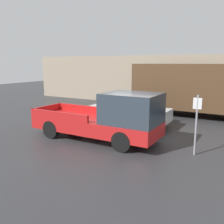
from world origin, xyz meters
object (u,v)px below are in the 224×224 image
pickup_truck (108,119)px  delivery_truck (191,88)px  car (128,110)px  parking_sign (196,122)px

pickup_truck → delivery_truck: bearing=75.9°
car → parking_sign: (4.03, -2.71, 0.40)m
delivery_truck → pickup_truck: bearing=-104.1°
car → pickup_truck: bearing=-80.9°
car → delivery_truck: 4.92m
car → parking_sign: bearing=-33.9°
car → parking_sign: 4.87m
pickup_truck → parking_sign: bearing=3.0°
pickup_truck → delivery_truck: delivery_truck is taller
delivery_truck → parking_sign: size_ratio=3.48×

